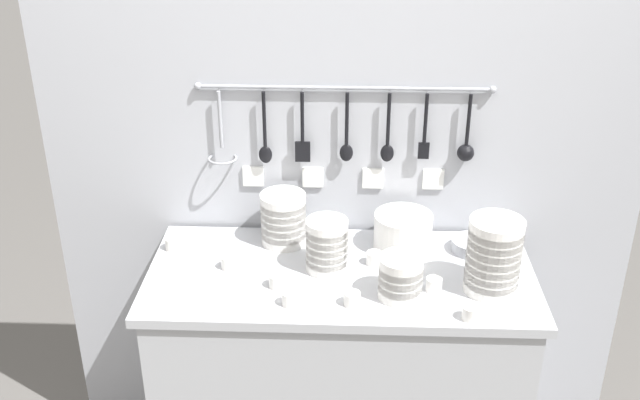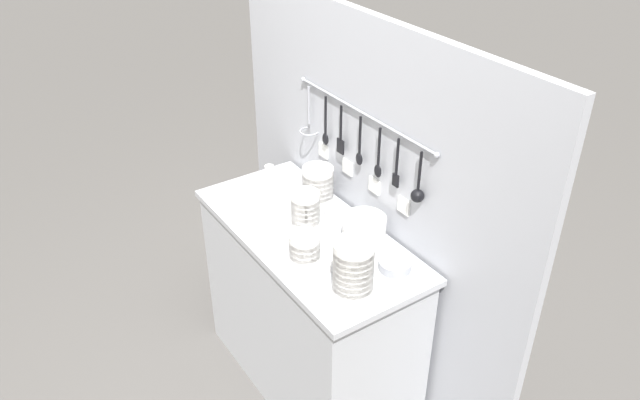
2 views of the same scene
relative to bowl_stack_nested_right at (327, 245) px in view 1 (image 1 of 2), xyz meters
The scene contains 17 objects.
counter 0.56m from the bowl_stack_nested_right, 21.55° to the right, with size 1.21×0.56×0.95m.
back_wall 0.31m from the bowl_stack_nested_right, 81.36° to the left, with size 2.01×0.11×1.88m.
bowl_stack_nested_right is the anchor object (origin of this frame).
bowl_stack_short_front 0.22m from the bowl_stack_nested_right, 131.75° to the left, with size 0.15×0.15×0.18m.
bowl_stack_wide_centre 0.50m from the bowl_stack_nested_right, 11.27° to the right, with size 0.16×0.16×0.24m.
bowl_stack_tall_left 0.27m from the bowl_stack_nested_right, 33.52° to the right, with size 0.13×0.13×0.13m.
plate_stack 0.29m from the bowl_stack_nested_right, 30.92° to the left, with size 0.19×0.19×0.12m.
steel_mixing_bowl 0.50m from the bowl_stack_nested_right, 15.73° to the left, with size 0.14×0.14×0.04m.
cup_front_left 0.53m from the bowl_stack_nested_right, 168.52° to the left, with size 0.05×0.05×0.04m.
cup_beside_plates 0.35m from the bowl_stack_nested_right, 18.74° to the right, with size 0.05×0.05×0.04m.
cup_back_right 0.31m from the bowl_stack_nested_right, behind, with size 0.05×0.05×0.04m.
cup_mid_row 0.22m from the bowl_stack_nested_right, 67.91° to the right, with size 0.05×0.05×0.04m.
cup_by_caddy 0.17m from the bowl_stack_nested_right, 13.90° to the left, with size 0.05×0.05×0.04m.
cup_edge_far 0.23m from the bowl_stack_nested_right, 116.57° to the right, with size 0.05×0.05×0.04m.
cup_edge_near 0.49m from the bowl_stack_nested_right, 31.49° to the right, with size 0.05×0.05×0.04m.
cup_front_right 0.19m from the bowl_stack_nested_right, 143.76° to the right, with size 0.05×0.05×0.04m.
cup_centre 0.15m from the bowl_stack_nested_right, 89.98° to the left, with size 0.05×0.05×0.04m.
Camera 1 is at (0.01, -1.99, 2.19)m, focal length 42.00 mm.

